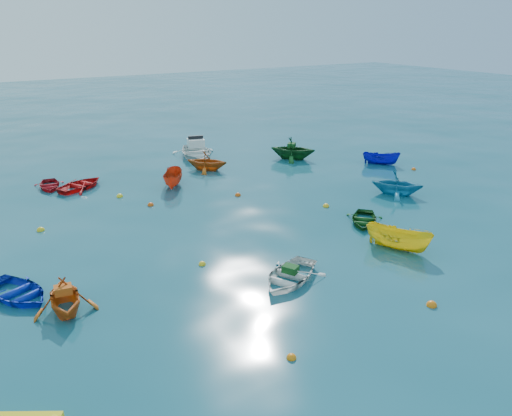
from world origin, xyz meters
TOP-DOWN VIEW (x-y plane):
  - ground at (0.00, 0.00)m, footprint 160.00×160.00m
  - dinghy_blue_sw at (-12.08, 2.31)m, footprint 3.39×3.82m
  - dinghy_white_near at (-2.58, -1.88)m, footprint 3.96×3.59m
  - dinghy_orange_w at (-10.71, 0.40)m, footprint 2.56×2.88m
  - sampan_yellow_mid at (3.35, -1.97)m, footprint 2.35×3.29m
  - dinghy_green_e at (4.19, 1.20)m, footprint 3.27×3.26m
  - dinghy_cyan_se at (8.97, 3.59)m, footprint 3.86×3.92m
  - dinghy_red_nw at (-6.99, 14.54)m, footprint 3.81×3.47m
  - sampan_orange_n at (-1.86, 12.02)m, footprint 2.39×3.08m
  - dinghy_green_n at (8.35, 13.54)m, footprint 4.35×4.37m
  - sampan_blue_far at (13.00, 9.03)m, footprint 2.56×2.59m
  - dinghy_red_far at (-8.67, 15.61)m, footprint 2.17×2.79m
  - dinghy_orange_far at (1.50, 14.12)m, footprint 3.72×3.71m
  - motorboat_white at (2.33, 17.75)m, footprint 4.37×5.31m
  - tarp_green_a at (-2.49, -1.83)m, footprint 0.68×0.74m
  - tarp_orange_a at (-10.71, 0.45)m, footprint 0.65×0.52m
  - tarp_green_b at (8.28, 13.62)m, footprint 0.86×0.85m
  - buoy_or_a at (-5.30, -5.97)m, footprint 0.31×0.31m
  - buoy_ye_a at (-4.97, 1.18)m, footprint 0.32×0.32m
  - buoy_or_b at (0.83, -6.12)m, footprint 0.39×0.39m
  - buoy_ye_b at (-10.28, 8.68)m, footprint 0.38×0.38m
  - buoy_or_c at (-4.35, 9.31)m, footprint 0.36×0.36m
  - buoy_ye_c at (4.03, 4.08)m, footprint 0.36×0.36m
  - buoy_or_d at (13.94, 6.77)m, footprint 0.32×0.32m
  - buoy_ye_d at (-5.41, 11.70)m, footprint 0.38×0.38m
  - buoy_or_e at (0.69, 8.26)m, footprint 0.36×0.36m
  - buoy_ye_e at (8.76, 15.72)m, footprint 0.38×0.38m

SIDE VIEW (x-z plane):
  - ground at x=0.00m, z-range 0.00..0.00m
  - dinghy_blue_sw at x=-12.08m, z-range -0.33..0.33m
  - dinghy_white_near at x=-2.58m, z-range -0.34..0.34m
  - dinghy_orange_w at x=-10.71m, z-range -0.69..0.69m
  - sampan_yellow_mid at x=3.35m, z-range -0.60..0.60m
  - dinghy_green_e at x=4.19m, z-range -0.28..0.28m
  - dinghy_cyan_se at x=8.97m, z-range -0.78..0.78m
  - dinghy_red_nw at x=-6.99m, z-range -0.32..0.32m
  - sampan_orange_n at x=-1.86m, z-range -0.56..0.56m
  - dinghy_green_n at x=8.35m, z-range -0.87..0.87m
  - sampan_blue_far at x=13.00m, z-range -0.51..0.51m
  - dinghy_red_far at x=-8.67m, z-range -0.27..0.27m
  - dinghy_orange_far at x=1.50m, z-range -0.74..0.74m
  - motorboat_white at x=2.33m, z-range -0.78..0.78m
  - buoy_or_a at x=-5.30m, z-range -0.16..0.16m
  - buoy_ye_a at x=-4.97m, z-range -0.16..0.16m
  - buoy_or_b at x=0.83m, z-range -0.19..0.19m
  - buoy_ye_b at x=-10.28m, z-range -0.19..0.19m
  - buoy_or_c at x=-4.35m, z-range -0.18..0.18m
  - buoy_ye_c at x=4.03m, z-range -0.18..0.18m
  - buoy_or_d at x=13.94m, z-range -0.16..0.16m
  - buoy_ye_d at x=-5.41m, z-range -0.19..0.19m
  - buoy_or_e at x=0.69m, z-range -0.18..0.18m
  - buoy_ye_e at x=8.76m, z-range -0.19..0.19m
  - tarp_green_a at x=-2.49m, z-range 0.34..0.63m
  - tarp_orange_a at x=-10.71m, z-range 0.69..0.99m
  - tarp_green_b at x=8.28m, z-range 0.87..1.21m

